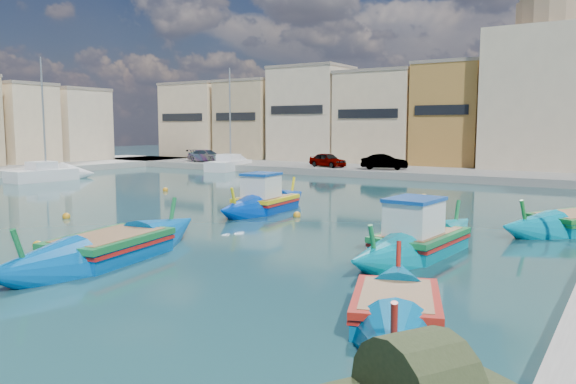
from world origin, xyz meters
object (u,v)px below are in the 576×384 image
Objects in this scene: luzzu_blue_south at (110,250)px; yacht_north at (237,165)px; luzzu_blue_cabin at (266,204)px; luzzu_cyan_mid at (575,224)px; luzzu_turquoise_cabin at (420,243)px; luzzu_cyan_south at (396,311)px; yacht_midnorth at (60,175)px; church_block at (551,80)px.

luzzu_blue_south is 38.76m from yacht_north.
luzzu_cyan_mid is (13.97, 2.13, -0.09)m from luzzu_blue_cabin.
yacht_north reaches higher than luzzu_turquoise_cabin.
luzzu_blue_south is (1.70, -11.41, -0.07)m from luzzu_blue_cabin.
luzzu_blue_cabin is 1.18× the size of luzzu_cyan_south.
yacht_north is at bearing 130.32° from luzzu_blue_cabin.
luzzu_cyan_south is (10.07, -0.66, -0.06)m from luzzu_blue_south.
luzzu_turquoise_cabin is 1.10× the size of luzzu_blue_cabin.
luzzu_blue_cabin is at bearing 98.49° from luzzu_blue_south.
yacht_north is 1.03× the size of yacht_midnorth.
yacht_north is (-18.43, 21.71, 0.06)m from luzzu_blue_cabin.
luzzu_turquoise_cabin reaches higher than luzzu_blue_south.
luzzu_blue_south is at bearing -32.96° from yacht_midnorth.
church_block is at bearing 38.98° from yacht_midnorth.
church_block is 33.66m from luzzu_blue_cabin.
luzzu_cyan_mid reaches higher than luzzu_cyan_south.
luzzu_blue_cabin is 24.18m from yacht_midnorth.
yacht_midnorth reaches higher than luzzu_blue_south.
luzzu_cyan_south is at bearing -3.75° from luzzu_blue_south.
luzzu_cyan_mid is at bearing 61.19° from luzzu_turquoise_cabin.
church_block is at bearing 99.68° from luzzu_cyan_mid.
luzzu_blue_cabin is at bearing -49.68° from yacht_north.
luzzu_turquoise_cabin is 0.88× the size of yacht_north.
yacht_midnorth reaches higher than luzzu_cyan_south.
luzzu_turquoise_cabin is 7.09m from luzzu_cyan_south.
church_block is at bearing 74.07° from luzzu_blue_cabin.
yacht_midnorth is (-32.62, -26.40, -7.99)m from church_block.
luzzu_blue_cabin is (-9.93, 5.22, 0.01)m from luzzu_turquoise_cabin.
luzzu_cyan_mid is 18.27m from luzzu_blue_south.
luzzu_cyan_south is at bearing -25.77° from yacht_midnorth.
luzzu_cyan_mid is 0.82× the size of yacht_north.
luzzu_blue_cabin reaches higher than luzzu_cyan_south.
yacht_north is at bearing -160.46° from church_block.
luzzu_cyan_mid is at bearing 8.69° from luzzu_blue_cabin.
luzzu_blue_cabin is at bearing 134.29° from luzzu_cyan_south.
yacht_north is 17.48m from yacht_midnorth.
luzzu_turquoise_cabin is 11.22m from luzzu_blue_cabin.
church_block is 1.78× the size of yacht_north.
church_block is at bearing 91.49° from luzzu_turquoise_cabin.
luzzu_blue_cabin reaches higher than luzzu_blue_south.
luzzu_turquoise_cabin is 1.29× the size of luzzu_cyan_south.
luzzu_turquoise_cabin is (0.96, -36.65, -8.05)m from church_block.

